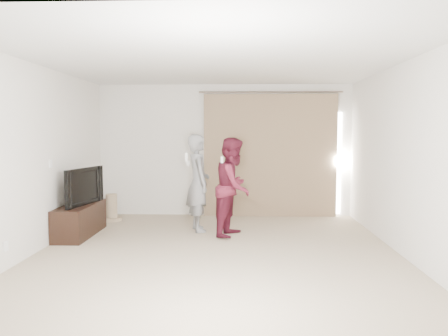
{
  "coord_description": "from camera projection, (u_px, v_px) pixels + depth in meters",
  "views": [
    {
      "loc": [
        0.32,
        -5.92,
        1.67
      ],
      "look_at": [
        0.05,
        1.2,
        1.08
      ],
      "focal_mm": 35.0,
      "sensor_mm": 36.0,
      "label": 1
    }
  ],
  "objects": [
    {
      "name": "person_man",
      "position": [
        198.0,
        183.0,
        7.32
      ],
      "size": [
        0.56,
        0.69,
        1.63
      ],
      "color": "slate",
      "rests_on": "ground"
    },
    {
      "name": "person_woman",
      "position": [
        234.0,
        187.0,
        6.98
      ],
      "size": [
        0.81,
        0.92,
        1.58
      ],
      "color": "#5A1727",
      "rests_on": "ground"
    },
    {
      "name": "scratching_post",
      "position": [
        112.0,
        210.0,
        8.2
      ],
      "size": [
        0.38,
        0.38,
        0.5
      ],
      "color": "tan",
      "rests_on": "ground"
    },
    {
      "name": "tv_console",
      "position": [
        80.0,
        220.0,
        7.03
      ],
      "size": [
        0.45,
        1.3,
        0.5
      ],
      "primitive_type": "cube",
      "color": "black",
      "rests_on": "ground"
    },
    {
      "name": "wall_left",
      "position": [
        37.0,
        158.0,
        6.03
      ],
      "size": [
        0.04,
        5.5,
        2.6
      ],
      "color": "silver",
      "rests_on": "ground"
    },
    {
      "name": "curtain",
      "position": [
        271.0,
        155.0,
        8.58
      ],
      "size": [
        2.8,
        0.11,
        2.46
      ],
      "color": "#937C5A",
      "rests_on": "ground"
    },
    {
      "name": "wall_back",
      "position": [
        224.0,
        150.0,
        8.68
      ],
      "size": [
        5.0,
        0.04,
        2.6
      ],
      "primitive_type": "cube",
      "color": "silver",
      "rests_on": "ground"
    },
    {
      "name": "tv",
      "position": [
        79.0,
        186.0,
        6.98
      ],
      "size": [
        0.34,
        1.04,
        0.6
      ],
      "primitive_type": "imported",
      "rotation": [
        0.0,
        0.0,
        1.36
      ],
      "color": "black",
      "rests_on": "tv_console"
    },
    {
      "name": "ceiling",
      "position": [
        217.0,
        62.0,
        5.83
      ],
      "size": [
        5.0,
        5.5,
        0.01
      ],
      "primitive_type": "cube",
      "color": "silver",
      "rests_on": "wall_back"
    },
    {
      "name": "floor",
      "position": [
        217.0,
        252.0,
        6.04
      ],
      "size": [
        5.5,
        5.5,
        0.0
      ],
      "primitive_type": "plane",
      "color": "tan",
      "rests_on": "ground"
    }
  ]
}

